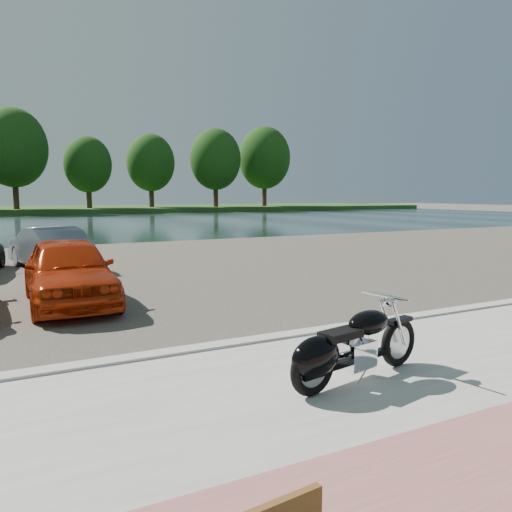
# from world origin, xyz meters

# --- Properties ---
(ground) EXTENTS (200.00, 200.00, 0.00)m
(ground) POSITION_xyz_m (0.00, 0.00, 0.00)
(ground) COLOR #595447
(ground) RESTS_ON ground
(promenade) EXTENTS (60.00, 6.00, 0.10)m
(promenade) POSITION_xyz_m (0.00, -1.00, 0.05)
(promenade) COLOR #A5A39B
(promenade) RESTS_ON ground
(kerb) EXTENTS (60.00, 0.30, 0.14)m
(kerb) POSITION_xyz_m (0.00, 2.00, 0.07)
(kerb) COLOR #A5A39B
(kerb) RESTS_ON ground
(parking_lot) EXTENTS (60.00, 18.00, 0.04)m
(parking_lot) POSITION_xyz_m (0.00, 11.00, 0.02)
(parking_lot) COLOR #403B34
(parking_lot) RESTS_ON ground
(river) EXTENTS (120.00, 40.00, 0.00)m
(river) POSITION_xyz_m (0.00, 40.00, 0.00)
(river) COLOR #182C2A
(river) RESTS_ON ground
(far_bank) EXTENTS (120.00, 24.00, 0.60)m
(far_bank) POSITION_xyz_m (0.00, 72.00, 0.30)
(far_bank) COLOR #284D1B
(far_bank) RESTS_ON ground
(far_trees) EXTENTS (70.25, 10.68, 12.52)m
(far_trees) POSITION_xyz_m (4.36, 65.79, 7.49)
(far_trees) COLOR #352513
(far_trees) RESTS_ON far_bank
(motorcycle) EXTENTS (2.31, 0.86, 1.05)m
(motorcycle) POSITION_xyz_m (-1.06, -0.17, 0.56)
(motorcycle) COLOR black
(motorcycle) RESTS_ON promenade
(car_4) EXTENTS (1.80, 4.39, 1.49)m
(car_4) POSITION_xyz_m (-3.55, 6.54, 0.79)
(car_4) COLOR #BF320C
(car_4) RESTS_ON parking_lot
(car_9) EXTENTS (2.41, 4.44, 1.39)m
(car_9) POSITION_xyz_m (-3.49, 12.52, 0.73)
(car_9) COLOR slate
(car_9) RESTS_ON parking_lot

